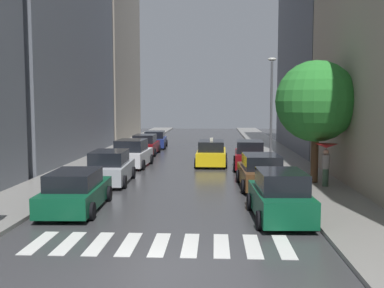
{
  "coord_description": "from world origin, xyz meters",
  "views": [
    {
      "loc": [
        1.59,
        -10.53,
        4.15
      ],
      "look_at": [
        -0.15,
        23.72,
        0.94
      ],
      "focal_mm": 41.88,
      "sensor_mm": 36.0,
      "label": 1
    }
  ],
  "objects_px": {
    "parked_car_right_third": "(249,156)",
    "pedestrian_foreground": "(326,155)",
    "parked_car_left_nearest": "(76,191)",
    "parked_car_left_third": "(132,154)",
    "parked_car_right_second": "(261,172)",
    "street_tree_right": "(316,101)",
    "parked_car_left_fifth": "(155,140)",
    "parked_car_left_second": "(110,168)",
    "lamp_post_right": "(271,101)",
    "parked_car_right_nearest": "(280,197)",
    "taxi_midroad": "(211,153)",
    "parked_car_left_fourth": "(145,145)"
  },
  "relations": [
    {
      "from": "parked_car_left_nearest",
      "to": "parked_car_left_fourth",
      "type": "xyz_separation_m",
      "value": [
        -0.17,
        18.38,
        0.02
      ]
    },
    {
      "from": "parked_car_right_third",
      "to": "pedestrian_foreground",
      "type": "distance_m",
      "value": 7.28
    },
    {
      "from": "parked_car_left_nearest",
      "to": "parked_car_right_nearest",
      "type": "height_order",
      "value": "parked_car_right_nearest"
    },
    {
      "from": "parked_car_left_fifth",
      "to": "street_tree_right",
      "type": "relative_size",
      "value": 0.71
    },
    {
      "from": "parked_car_right_second",
      "to": "street_tree_right",
      "type": "bearing_deg",
      "value": -74.91
    },
    {
      "from": "parked_car_left_fifth",
      "to": "parked_car_right_third",
      "type": "bearing_deg",
      "value": -151.27
    },
    {
      "from": "parked_car_left_second",
      "to": "parked_car_left_nearest",
      "type": "bearing_deg",
      "value": 178.26
    },
    {
      "from": "parked_car_left_nearest",
      "to": "parked_car_left_fourth",
      "type": "bearing_deg",
      "value": -1.85
    },
    {
      "from": "parked_car_left_third",
      "to": "parked_car_right_second",
      "type": "height_order",
      "value": "parked_car_left_third"
    },
    {
      "from": "parked_car_right_nearest",
      "to": "pedestrian_foreground",
      "type": "relative_size",
      "value": 2.07
    },
    {
      "from": "parked_car_left_third",
      "to": "parked_car_left_fourth",
      "type": "xyz_separation_m",
      "value": [
        -0.19,
        6.73,
        -0.07
      ]
    },
    {
      "from": "parked_car_left_third",
      "to": "parked_car_right_third",
      "type": "relative_size",
      "value": 0.99
    },
    {
      "from": "parked_car_left_fourth",
      "to": "lamp_post_right",
      "type": "height_order",
      "value": "lamp_post_right"
    },
    {
      "from": "street_tree_right",
      "to": "lamp_post_right",
      "type": "distance_m",
      "value": 9.32
    },
    {
      "from": "parked_car_left_nearest",
      "to": "pedestrian_foreground",
      "type": "xyz_separation_m",
      "value": [
        10.63,
        4.68,
        0.92
      ]
    },
    {
      "from": "parked_car_left_second",
      "to": "parked_car_right_third",
      "type": "relative_size",
      "value": 1.02
    },
    {
      "from": "parked_car_right_second",
      "to": "pedestrian_foreground",
      "type": "relative_size",
      "value": 2.19
    },
    {
      "from": "parked_car_left_third",
      "to": "pedestrian_foreground",
      "type": "bearing_deg",
      "value": -120.81
    },
    {
      "from": "parked_car_right_nearest",
      "to": "street_tree_right",
      "type": "xyz_separation_m",
      "value": [
        2.67,
        6.76,
        3.37
      ]
    },
    {
      "from": "parked_car_left_third",
      "to": "parked_car_right_second",
      "type": "relative_size",
      "value": 0.96
    },
    {
      "from": "parked_car_left_nearest",
      "to": "street_tree_right",
      "type": "relative_size",
      "value": 0.78
    },
    {
      "from": "parked_car_left_nearest",
      "to": "parked_car_right_third",
      "type": "distance_m",
      "value": 13.5
    },
    {
      "from": "parked_car_left_second",
      "to": "pedestrian_foreground",
      "type": "bearing_deg",
      "value": -97.45
    },
    {
      "from": "parked_car_left_nearest",
      "to": "parked_car_right_nearest",
      "type": "bearing_deg",
      "value": -99.87
    },
    {
      "from": "parked_car_right_third",
      "to": "street_tree_right",
      "type": "bearing_deg",
      "value": -150.27
    },
    {
      "from": "parked_car_left_third",
      "to": "lamp_post_right",
      "type": "bearing_deg",
      "value": -67.58
    },
    {
      "from": "parked_car_left_nearest",
      "to": "parked_car_left_third",
      "type": "distance_m",
      "value": 11.64
    },
    {
      "from": "parked_car_left_second",
      "to": "parked_car_left_third",
      "type": "relative_size",
      "value": 1.03
    },
    {
      "from": "parked_car_left_fourth",
      "to": "parked_car_right_second",
      "type": "relative_size",
      "value": 0.92
    },
    {
      "from": "parked_car_left_second",
      "to": "parked_car_left_fourth",
      "type": "bearing_deg",
      "value": -1.1
    },
    {
      "from": "parked_car_right_second",
      "to": "street_tree_right",
      "type": "distance_m",
      "value": 4.47
    },
    {
      "from": "taxi_midroad",
      "to": "pedestrian_foreground",
      "type": "height_order",
      "value": "pedestrian_foreground"
    },
    {
      "from": "parked_car_left_fourth",
      "to": "lamp_post_right",
      "type": "xyz_separation_m",
      "value": [
        9.47,
        -3.37,
        3.48
      ]
    },
    {
      "from": "parked_car_right_nearest",
      "to": "parked_car_left_nearest",
      "type": "bearing_deg",
      "value": 80.14
    },
    {
      "from": "parked_car_right_third",
      "to": "parked_car_right_nearest",
      "type": "bearing_deg",
      "value": -176.83
    },
    {
      "from": "parked_car_right_third",
      "to": "lamp_post_right",
      "type": "bearing_deg",
      "value": -22.6
    },
    {
      "from": "parked_car_right_third",
      "to": "pedestrian_foreground",
      "type": "relative_size",
      "value": 2.14
    },
    {
      "from": "parked_car_left_third",
      "to": "taxi_midroad",
      "type": "distance_m",
      "value": 5.23
    },
    {
      "from": "parked_car_left_fifth",
      "to": "parked_car_left_second",
      "type": "bearing_deg",
      "value": 177.46
    },
    {
      "from": "lamp_post_right",
      "to": "parked_car_right_second",
      "type": "bearing_deg",
      "value": -99.64
    },
    {
      "from": "parked_car_left_fourth",
      "to": "pedestrian_foreground",
      "type": "relative_size",
      "value": 2.02
    },
    {
      "from": "parked_car_left_second",
      "to": "parked_car_left_fifth",
      "type": "xyz_separation_m",
      "value": [
        -0.08,
        17.88,
        -0.07
      ]
    },
    {
      "from": "parked_car_left_nearest",
      "to": "parked_car_left_third",
      "type": "bearing_deg",
      "value": -2.49
    },
    {
      "from": "parked_car_left_nearest",
      "to": "taxi_midroad",
      "type": "height_order",
      "value": "taxi_midroad"
    },
    {
      "from": "parked_car_right_third",
      "to": "lamp_post_right",
      "type": "height_order",
      "value": "lamp_post_right"
    },
    {
      "from": "parked_car_left_second",
      "to": "parked_car_right_second",
      "type": "bearing_deg",
      "value": -98.03
    },
    {
      "from": "parked_car_right_second",
      "to": "pedestrian_foreground",
      "type": "height_order",
      "value": "pedestrian_foreground"
    },
    {
      "from": "parked_car_left_fifth",
      "to": "parked_car_right_third",
      "type": "height_order",
      "value": "parked_car_right_third"
    },
    {
      "from": "parked_car_left_nearest",
      "to": "parked_car_right_second",
      "type": "height_order",
      "value": "parked_car_right_second"
    },
    {
      "from": "parked_car_left_fifth",
      "to": "parked_car_right_nearest",
      "type": "bearing_deg",
      "value": -165.32
    }
  ]
}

